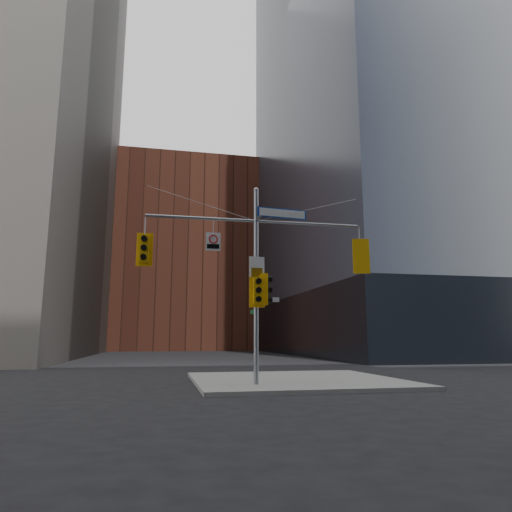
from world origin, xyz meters
name	(u,v)px	position (x,y,z in m)	size (l,w,h in m)	color
ground	(270,396)	(0.00, 0.00, 0.00)	(160.00, 160.00, 0.00)	black
sidewalk_corner	(295,380)	(2.00, 4.00, 0.07)	(8.00, 8.00, 0.15)	gray
podium_ne	(447,326)	(28.00, 32.00, 3.00)	(36.40, 36.40, 6.00)	black
brick_midrise	(184,259)	(0.00, 58.00, 14.00)	(26.00, 20.00, 28.00)	brown
signal_assembly	(256,263)	(0.00, 1.99, 4.42)	(8.00, 0.80, 7.30)	gray
traffic_light_west_arm	(144,249)	(-3.98, 2.01, 4.80)	(0.57, 0.46, 1.19)	#F2AC0C
traffic_light_east_arm	(360,257)	(4.07, 1.99, 4.80)	(0.63, 0.57, 1.34)	#F2AC0C
traffic_light_pole_side	(265,289)	(0.33, 2.00, 3.47)	(0.45, 0.38, 1.13)	#F2AC0C
traffic_light_pole_front	(258,291)	(0.00, 1.73, 3.39)	(0.56, 0.45, 1.17)	#F2AC0C
street_sign_blade	(282,213)	(1.00, 2.00, 6.35)	(1.93, 0.26, 0.38)	#103896
regulatory_sign_arm	(213,241)	(-1.58, 1.97, 5.17)	(0.53, 0.07, 0.66)	silver
regulatory_sign_pole	(257,267)	(0.00, 1.88, 4.25)	(0.57, 0.08, 0.75)	silver
street_blade_ew	(268,299)	(0.45, 2.00, 3.11)	(0.84, 0.15, 0.17)	silver
street_blade_ns	(254,312)	(0.00, 2.45, 2.69)	(0.09, 0.77, 0.15)	#145926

